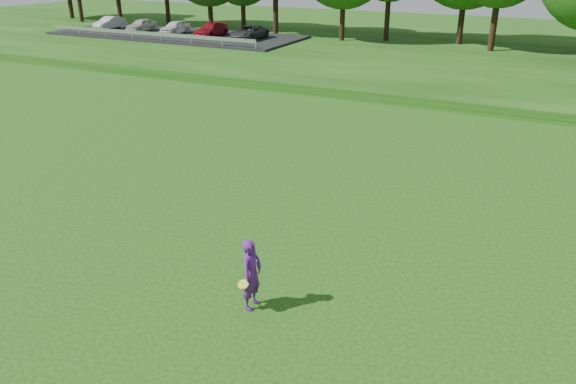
% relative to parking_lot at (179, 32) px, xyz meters
% --- Properties ---
extents(ground, '(140.00, 140.00, 0.00)m').
position_rel_parking_lot_xyz_m(ground, '(23.39, -32.81, -1.03)').
color(ground, '#173F0C').
rests_on(ground, ground).
extents(berm, '(130.00, 30.00, 0.60)m').
position_rel_parking_lot_xyz_m(berm, '(23.39, 1.19, -0.73)').
color(berm, '#173F0C').
rests_on(berm, ground).
extents(walking_path, '(130.00, 1.60, 0.04)m').
position_rel_parking_lot_xyz_m(walking_path, '(23.39, -12.81, -1.01)').
color(walking_path, gray).
rests_on(walking_path, ground).
extents(parking_lot, '(24.00, 9.00, 1.38)m').
position_rel_parking_lot_xyz_m(parking_lot, '(0.00, 0.00, 0.00)').
color(parking_lot, black).
rests_on(parking_lot, berm).
extents(woman, '(0.44, 0.79, 1.81)m').
position_rel_parking_lot_xyz_m(woman, '(27.07, -34.10, -0.13)').
color(woman, '#5B1C7E').
rests_on(woman, ground).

